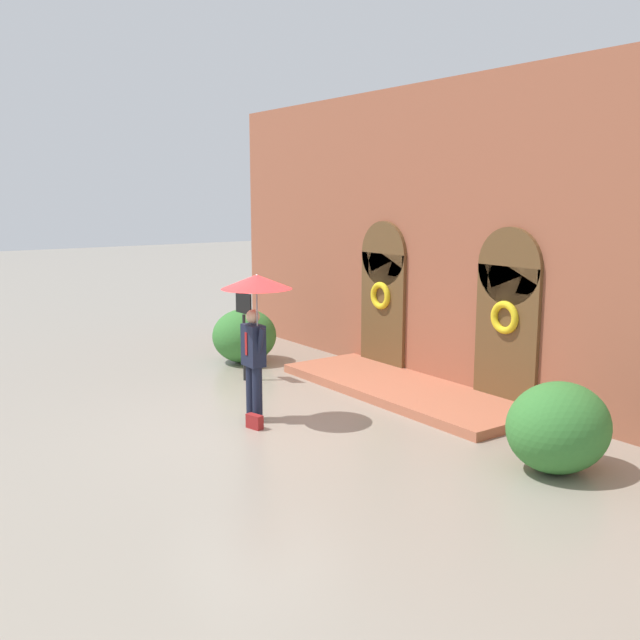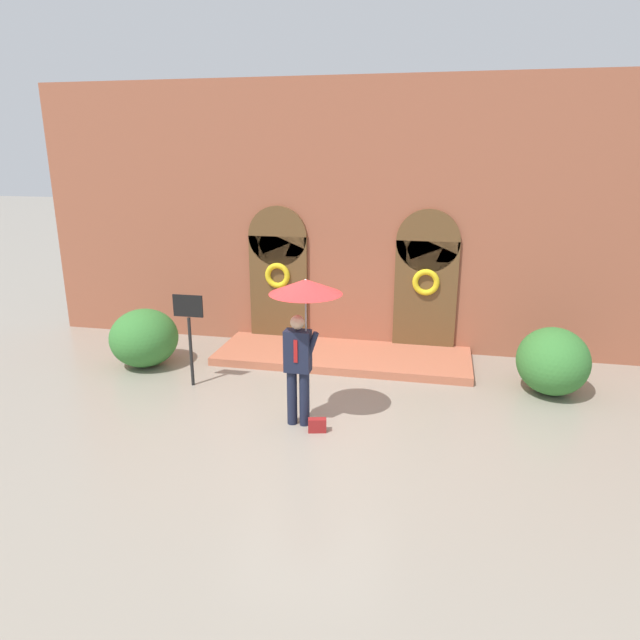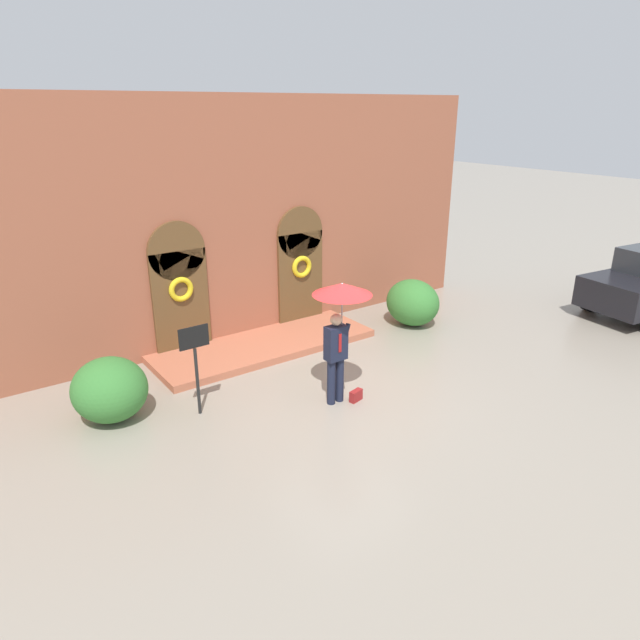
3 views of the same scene
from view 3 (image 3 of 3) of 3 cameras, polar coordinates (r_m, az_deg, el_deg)
The scene contains 7 objects.
ground_plane at distance 11.14m, azimuth 2.50°, elevation -8.00°, with size 80.00×80.00×0.00m, color gray.
building_facade at distance 13.54m, azimuth -8.33°, elevation 9.13°, with size 14.00×2.30×5.60m.
person_with_umbrella at distance 10.35m, azimuth 2.07°, elevation 1.31°, with size 1.10×1.10×2.36m.
handbag at distance 11.08m, azimuth 3.62°, elevation -7.55°, with size 0.28×0.12×0.22m, color maroon.
sign_post at distance 10.40m, azimuth -12.36°, elevation -3.52°, with size 0.56×0.06×1.72m.
shrub_left at distance 10.94m, azimuth -20.29°, elevation -6.54°, with size 1.33×1.39×1.16m, color #387A33.
shrub_right at distance 14.83m, azimuth 9.25°, elevation 1.74°, with size 1.25×1.45×1.19m, color #387A33.
Camera 3 is at (-6.08, -7.65, 5.35)m, focal length 32.00 mm.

